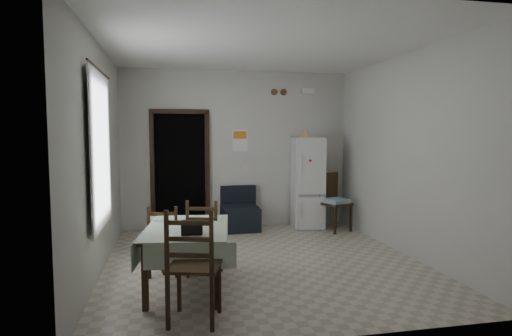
{
  "coord_description": "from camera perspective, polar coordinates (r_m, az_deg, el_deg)",
  "views": [
    {
      "loc": [
        -1.24,
        -5.59,
        1.77
      ],
      "look_at": [
        0.0,
        0.5,
        1.25
      ],
      "focal_mm": 30.0,
      "sensor_mm": 36.0,
      "label": 1
    }
  ],
  "objects": [
    {
      "name": "ground",
      "position": [
        5.99,
        0.98,
        -12.4
      ],
      "size": [
        4.5,
        4.5,
        0.0
      ],
      "primitive_type": "plane",
      "color": "#B8AC96",
      "rests_on": "ground"
    },
    {
      "name": "ceiling",
      "position": [
        5.83,
        1.02,
        15.95
      ],
      "size": [
        4.2,
        4.5,
        0.02
      ],
      "primitive_type": null,
      "color": "white",
      "rests_on": "ground"
    },
    {
      "name": "wall_back",
      "position": [
        7.94,
        -2.52,
        2.47
      ],
      "size": [
        4.2,
        0.02,
        2.9
      ],
      "primitive_type": null,
      "color": "beige",
      "rests_on": "ground"
    },
    {
      "name": "wall_front",
      "position": [
        3.58,
        8.84,
        -0.41
      ],
      "size": [
        4.2,
        0.02,
        2.9
      ],
      "primitive_type": null,
      "color": "beige",
      "rests_on": "ground"
    },
    {
      "name": "wall_left",
      "position": [
        5.66,
        -20.23,
        1.25
      ],
      "size": [
        0.02,
        4.5,
        2.9
      ],
      "primitive_type": null,
      "color": "beige",
      "rests_on": "ground"
    },
    {
      "name": "wall_right",
      "position": [
        6.52,
        19.34,
        1.7
      ],
      "size": [
        0.02,
        4.5,
        2.9
      ],
      "primitive_type": null,
      "color": "beige",
      "rests_on": "ground"
    },
    {
      "name": "doorway",
      "position": [
        8.07,
        -10.12,
        -0.33
      ],
      "size": [
        1.06,
        0.52,
        2.22
      ],
      "color": "black",
      "rests_on": "ground"
    },
    {
      "name": "window_recess",
      "position": [
        5.47,
        -21.1,
        2.16
      ],
      "size": [
        0.1,
        1.2,
        1.6
      ],
      "primitive_type": "cube",
      "color": "silver",
      "rests_on": "ground"
    },
    {
      "name": "curtain",
      "position": [
        5.45,
        -19.95,
        2.18
      ],
      "size": [
        0.02,
        1.45,
        1.85
      ],
      "primitive_type": "cube",
      "color": "white",
      "rests_on": "ground"
    },
    {
      "name": "curtain_rod",
      "position": [
        5.49,
        -20.14,
        12.13
      ],
      "size": [
        0.02,
        1.6,
        0.02
      ],
      "primitive_type": "cylinder",
      "rotation": [
        1.57,
        0.0,
        0.0
      ],
      "color": "black",
      "rests_on": "ground"
    },
    {
      "name": "calendar",
      "position": [
        7.93,
        -2.16,
        3.7
      ],
      "size": [
        0.28,
        0.02,
        0.4
      ],
      "primitive_type": "cube",
      "color": "white",
      "rests_on": "ground"
    },
    {
      "name": "calendar_image",
      "position": [
        7.93,
        -2.15,
        4.42
      ],
      "size": [
        0.24,
        0.01,
        0.14
      ],
      "primitive_type": "cube",
      "color": "orange",
      "rests_on": "ground"
    },
    {
      "name": "light_switch",
      "position": [
        7.98,
        -1.44,
        -0.03
      ],
      "size": [
        0.08,
        0.02,
        0.12
      ],
      "primitive_type": "cube",
      "color": "beige",
      "rests_on": "ground"
    },
    {
      "name": "vent_left",
      "position": [
        8.09,
        2.44,
        10.1
      ],
      "size": [
        0.12,
        0.03,
        0.12
      ],
      "primitive_type": "cylinder",
      "rotation": [
        1.57,
        0.0,
        0.0
      ],
      "color": "brown",
      "rests_on": "ground"
    },
    {
      "name": "vent_right",
      "position": [
        8.14,
        3.69,
        10.06
      ],
      "size": [
        0.12,
        0.03,
        0.12
      ],
      "primitive_type": "cylinder",
      "rotation": [
        1.57,
        0.0,
        0.0
      ],
      "color": "brown",
      "rests_on": "ground"
    },
    {
      "name": "emergency_light",
      "position": [
        8.25,
        6.94,
        10.17
      ],
      "size": [
        0.25,
        0.07,
        0.09
      ],
      "primitive_type": "cube",
      "color": "white",
      "rests_on": "ground"
    },
    {
      "name": "fridge",
      "position": [
        7.98,
        6.84,
        -1.95
      ],
      "size": [
        0.59,
        0.59,
        1.68
      ],
      "primitive_type": null,
      "rotation": [
        0.0,
        0.0,
        -0.09
      ],
      "color": "silver",
      "rests_on": "ground"
    },
    {
      "name": "tan_cone",
      "position": [
        7.82,
        6.58,
        4.72
      ],
      "size": [
        0.22,
        0.22,
        0.18
      ],
      "primitive_type": "cone",
      "rotation": [
        0.0,
        0.0,
        0.03
      ],
      "color": "tan",
      "rests_on": "fridge"
    },
    {
      "name": "navy_seat",
      "position": [
        7.74,
        -2.11,
        -5.46
      ],
      "size": [
        0.67,
        0.65,
        0.79
      ],
      "primitive_type": null,
      "rotation": [
        0.0,
        0.0,
        0.04
      ],
      "color": "black",
      "rests_on": "ground"
    },
    {
      "name": "corner_chair",
      "position": [
        7.81,
        10.58,
        -4.53
      ],
      "size": [
        0.58,
        0.58,
        1.03
      ],
      "primitive_type": null,
      "rotation": [
        0.0,
        0.0,
        0.38
      ],
      "color": "black",
      "rests_on": "ground"
    },
    {
      "name": "dining_table",
      "position": [
        4.99,
        -9.15,
        -11.73
      ],
      "size": [
        1.09,
        1.48,
        0.71
      ],
      "primitive_type": null,
      "rotation": [
        0.0,
        0.0,
        -0.14
      ],
      "color": "#A8B89E",
      "rests_on": "ground"
    },
    {
      "name": "black_bag",
      "position": [
        4.54,
        -8.53,
        -7.86
      ],
      "size": [
        0.23,
        0.15,
        0.14
      ],
      "primitive_type": "cube",
      "rotation": [
        0.0,
        0.0,
        -0.12
      ],
      "color": "black",
      "rests_on": "dining_table"
    },
    {
      "name": "dining_chair_far_left",
      "position": [
        5.52,
        -12.12,
        -9.27
      ],
      "size": [
        0.41,
        0.41,
        0.88
      ],
      "primitive_type": null,
      "rotation": [
        0.0,
        0.0,
        3.04
      ],
      "color": "black",
      "rests_on": "ground"
    },
    {
      "name": "dining_chair_far_right",
      "position": [
        5.45,
        -6.88,
        -9.0
      ],
      "size": [
        0.5,
        0.5,
        0.95
      ],
      "primitive_type": null,
      "rotation": [
        0.0,
        0.0,
        2.87
      ],
      "color": "black",
      "rests_on": "ground"
    },
    {
      "name": "dining_chair_near_head",
      "position": [
        4.11,
        -8.22,
        -12.6
      ],
      "size": [
        0.58,
        0.58,
        1.09
      ],
      "primitive_type": null,
      "rotation": [
        0.0,
        0.0,
        2.86
      ],
      "color": "black",
      "rests_on": "ground"
    }
  ]
}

